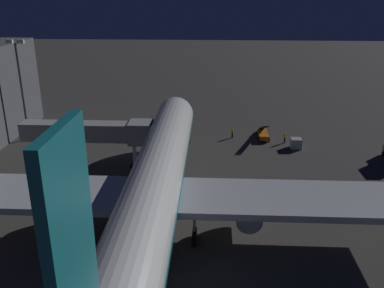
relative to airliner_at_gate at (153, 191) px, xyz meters
name	(u,v)px	position (x,y,z in m)	size (l,w,h in m)	color
ground_plane	(167,184)	(0.00, -12.68, -5.41)	(320.00, 320.00, 0.00)	#383533
airliner_at_gate	(153,191)	(0.00, 0.00, 0.00)	(51.36, 59.09, 19.60)	silver
jet_bridge	(98,132)	(10.20, -17.38, 0.09)	(18.56, 3.40, 7.04)	#9E9E99
apron_floodlight_mast	(21,83)	(25.50, -28.61, 4.38)	(2.90, 0.50, 16.75)	#59595E
belt_loader	(263,134)	(-14.62, -31.20, -4.56)	(1.96, 7.67, 3.46)	orange
baggage_container_near_belt	(296,143)	(-19.41, -26.71, -4.58)	(1.73, 1.65, 1.65)	#B7BABF
ground_crew_near_nose_gear	(232,132)	(-9.35, -31.14, -4.38)	(0.40, 0.40, 1.87)	black
ground_crew_walking_aft	(285,137)	(-17.98, -29.05, -4.39)	(0.40, 0.40, 1.86)	black
traffic_cone_nose_port	(190,141)	(-2.20, -28.49, -5.14)	(0.36, 0.36, 0.55)	orange
traffic_cone_nose_starboard	(164,140)	(2.20, -28.49, -5.14)	(0.36, 0.36, 0.55)	orange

